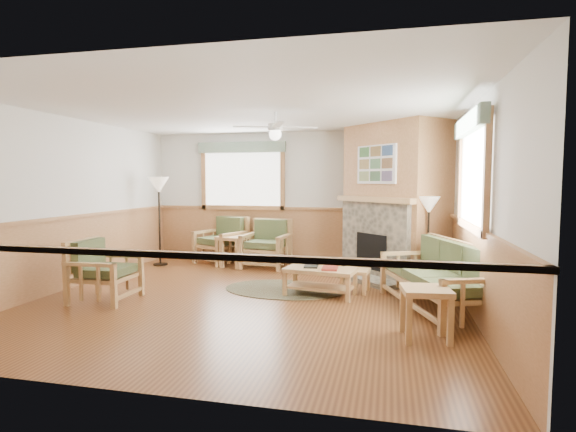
% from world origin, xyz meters
% --- Properties ---
extents(floor, '(6.00, 6.00, 0.01)m').
position_xyz_m(floor, '(0.00, 0.00, -0.01)').
color(floor, brown).
rests_on(floor, ground).
extents(ceiling, '(6.00, 6.00, 0.01)m').
position_xyz_m(ceiling, '(0.00, 0.00, 2.70)').
color(ceiling, white).
rests_on(ceiling, floor).
extents(wall_back, '(6.00, 0.02, 2.70)m').
position_xyz_m(wall_back, '(0.00, 3.00, 1.35)').
color(wall_back, silver).
rests_on(wall_back, floor).
extents(wall_front, '(6.00, 0.02, 2.70)m').
position_xyz_m(wall_front, '(0.00, -3.00, 1.35)').
color(wall_front, silver).
rests_on(wall_front, floor).
extents(wall_left, '(0.02, 6.00, 2.70)m').
position_xyz_m(wall_left, '(-3.00, 0.00, 1.35)').
color(wall_left, silver).
rests_on(wall_left, floor).
extents(wall_right, '(0.02, 6.00, 2.70)m').
position_xyz_m(wall_right, '(3.00, 0.00, 1.35)').
color(wall_right, silver).
rests_on(wall_right, floor).
extents(wainscot, '(6.00, 6.00, 1.10)m').
position_xyz_m(wainscot, '(0.00, 0.00, 0.55)').
color(wainscot, '#AA7445').
rests_on(wainscot, floor).
extents(fireplace, '(3.11, 3.11, 2.70)m').
position_xyz_m(fireplace, '(2.05, 2.05, 1.35)').
color(fireplace, '#AA7445').
rests_on(fireplace, floor).
extents(window_back, '(1.90, 0.16, 1.50)m').
position_xyz_m(window_back, '(-1.10, 2.96, 2.53)').
color(window_back, white).
rests_on(window_back, wall_back).
extents(window_right, '(0.16, 1.90, 1.50)m').
position_xyz_m(window_right, '(2.96, -0.20, 2.53)').
color(window_right, white).
rests_on(window_right, wall_right).
extents(ceiling_fan, '(1.59, 1.59, 0.36)m').
position_xyz_m(ceiling_fan, '(0.30, 0.30, 2.66)').
color(ceiling_fan, white).
rests_on(ceiling_fan, ceiling).
extents(sofa, '(2.13, 1.44, 0.91)m').
position_xyz_m(sofa, '(2.55, -0.05, 0.45)').
color(sofa, tan).
rests_on(sofa, floor).
extents(armchair_back_left, '(1.11, 1.11, 0.95)m').
position_xyz_m(armchair_back_left, '(-1.44, 2.55, 0.48)').
color(armchair_back_left, tan).
rests_on(armchair_back_left, floor).
extents(armchair_back_right, '(0.90, 0.90, 0.93)m').
position_xyz_m(armchair_back_right, '(-0.41, 2.33, 0.47)').
color(armchair_back_right, tan).
rests_on(armchair_back_right, floor).
extents(armchair_left, '(0.80, 0.80, 0.87)m').
position_xyz_m(armchair_left, '(-1.97, -0.58, 0.44)').
color(armchair_left, tan).
rests_on(armchair_left, floor).
extents(coffee_table, '(1.10, 0.66, 0.41)m').
position_xyz_m(coffee_table, '(0.97, 0.36, 0.21)').
color(coffee_table, tan).
rests_on(coffee_table, floor).
extents(end_table_chairs, '(0.64, 0.62, 0.61)m').
position_xyz_m(end_table_chairs, '(-1.07, 2.24, 0.30)').
color(end_table_chairs, tan).
rests_on(end_table_chairs, floor).
extents(end_table_sofa, '(0.56, 0.54, 0.56)m').
position_xyz_m(end_table_sofa, '(2.35, -1.20, 0.28)').
color(end_table_sofa, tan).
rests_on(end_table_sofa, floor).
extents(footstool, '(0.45, 0.45, 0.35)m').
position_xyz_m(footstool, '(1.46, 0.69, 0.18)').
color(footstool, tan).
rests_on(footstool, floor).
extents(braided_rug, '(2.09, 2.09, 0.01)m').
position_xyz_m(braided_rug, '(0.36, 0.60, 0.01)').
color(braided_rug, '#4D472F').
rests_on(braided_rug, floor).
extents(floor_lamp_left, '(0.49, 0.49, 1.79)m').
position_xyz_m(floor_lamp_left, '(-2.55, 2.04, 0.89)').
color(floor_lamp_left, black).
rests_on(floor_lamp_left, floor).
extents(floor_lamp_right, '(0.38, 0.38, 1.46)m').
position_xyz_m(floor_lamp_right, '(2.55, 1.16, 0.73)').
color(floor_lamp_right, black).
rests_on(floor_lamp_right, floor).
extents(book_red, '(0.23, 0.31, 0.03)m').
position_xyz_m(book_red, '(1.12, 0.31, 0.44)').
color(book_red, maroon).
rests_on(book_red, coffee_table).
extents(book_dark, '(0.22, 0.29, 0.03)m').
position_xyz_m(book_dark, '(0.82, 0.43, 0.44)').
color(book_dark, black).
rests_on(book_dark, coffee_table).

